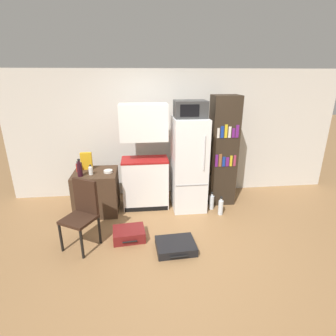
# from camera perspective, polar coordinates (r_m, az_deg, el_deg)

# --- Properties ---
(ground_plane) EXTENTS (24.00, 24.00, 0.00)m
(ground_plane) POSITION_cam_1_polar(r_m,az_deg,el_deg) (3.84, 2.88, -17.23)
(ground_plane) COLOR olive
(wall_back) EXTENTS (6.40, 0.10, 2.42)m
(wall_back) POSITION_cam_1_polar(r_m,az_deg,el_deg) (5.20, 1.82, 7.45)
(wall_back) COLOR beige
(wall_back) RESTS_ON ground_plane
(side_table) EXTENTS (0.73, 0.68, 0.74)m
(side_table) POSITION_cam_1_polar(r_m,az_deg,el_deg) (4.77, -15.24, -5.01)
(side_table) COLOR #422D1E
(side_table) RESTS_ON ground_plane
(kitchen_hutch) EXTENTS (0.82, 0.47, 1.86)m
(kitchen_hutch) POSITION_cam_1_polar(r_m,az_deg,el_deg) (4.64, -5.07, 1.32)
(kitchen_hutch) COLOR white
(kitchen_hutch) RESTS_ON ground_plane
(refrigerator) EXTENTS (0.57, 0.68, 1.64)m
(refrigerator) POSITION_cam_1_polar(r_m,az_deg,el_deg) (4.63, 4.55, 0.83)
(refrigerator) COLOR white
(refrigerator) RESTS_ON ground_plane
(microwave) EXTENTS (0.53, 0.40, 0.28)m
(microwave) POSITION_cam_1_polar(r_m,az_deg,el_deg) (4.42, 4.89, 12.67)
(microwave) COLOR #333333
(microwave) RESTS_ON refrigerator
(bookshelf) EXTENTS (0.47, 0.40, 1.99)m
(bookshelf) POSITION_cam_1_polar(r_m,az_deg,el_deg) (4.86, 11.81, 3.56)
(bookshelf) COLOR #2D2319
(bookshelf) RESTS_ON ground_plane
(bottle_ketchup_red) EXTENTS (0.06, 0.06, 0.18)m
(bottle_ketchup_red) POSITION_cam_1_polar(r_m,az_deg,el_deg) (4.72, -19.00, 0.14)
(bottle_ketchup_red) COLOR #AD1914
(bottle_ketchup_red) RESTS_ON side_table
(bottle_milk_white) EXTENTS (0.07, 0.07, 0.17)m
(bottle_milk_white) POSITION_cam_1_polar(r_m,az_deg,el_deg) (4.51, -16.48, -0.53)
(bottle_milk_white) COLOR white
(bottle_milk_white) RESTS_ON side_table
(bottle_wine_dark) EXTENTS (0.08, 0.08, 0.29)m
(bottle_wine_dark) POSITION_cam_1_polar(r_m,az_deg,el_deg) (4.47, -18.67, -0.22)
(bottle_wine_dark) COLOR black
(bottle_wine_dark) RESTS_ON side_table
(bowl) EXTENTS (0.15, 0.15, 0.04)m
(bowl) POSITION_cam_1_polar(r_m,az_deg,el_deg) (4.55, -12.89, -0.71)
(bowl) COLOR silver
(bowl) RESTS_ON side_table
(cereal_box) EXTENTS (0.19, 0.07, 0.30)m
(cereal_box) POSITION_cam_1_polar(r_m,az_deg,el_deg) (4.77, -17.33, 1.48)
(cereal_box) COLOR gold
(cereal_box) RESTS_ON side_table
(chair) EXTENTS (0.55, 0.55, 0.96)m
(chair) POSITION_cam_1_polar(r_m,az_deg,el_deg) (3.84, -18.09, -8.45)
(chair) COLOR black
(chair) RESTS_ON ground_plane
(suitcase_large_flat) EXTENTS (0.56, 0.48, 0.12)m
(suitcase_large_flat) POSITION_cam_1_polar(r_m,az_deg,el_deg) (3.80, 1.68, -16.64)
(suitcase_large_flat) COLOR black
(suitcase_large_flat) RESTS_ON ground_plane
(suitcase_small_flat) EXTENTS (0.49, 0.42, 0.16)m
(suitcase_small_flat) POSITION_cam_1_polar(r_m,az_deg,el_deg) (4.04, -8.50, -14.02)
(suitcase_small_flat) COLOR maroon
(suitcase_small_flat) RESTS_ON ground_plane
(water_bottle_front) EXTENTS (0.09, 0.09, 0.33)m
(water_bottle_front) POSITION_cam_1_polar(r_m,az_deg,el_deg) (4.84, 9.47, -7.29)
(water_bottle_front) COLOR silver
(water_bottle_front) RESTS_ON ground_plane
(water_bottle_middle) EXTENTS (0.08, 0.08, 0.33)m
(water_bottle_middle) POSITION_cam_1_polar(r_m,az_deg,el_deg) (4.68, 11.40, -8.32)
(water_bottle_middle) COLOR silver
(water_bottle_middle) RESTS_ON ground_plane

